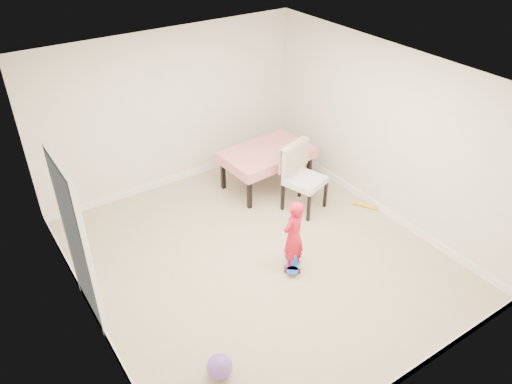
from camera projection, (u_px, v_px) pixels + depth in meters
ground at (258, 258)px, 6.93m from camera, size 5.00×5.00×0.00m
ceiling at (259, 80)px, 5.52m from camera, size 4.50×5.00×0.04m
wall_back at (171, 111)px, 7.95m from camera, size 4.50×0.04×2.60m
wall_front at (412, 297)px, 4.49m from camera, size 4.50×0.04×2.60m
wall_left at (81, 240)px, 5.18m from camera, size 0.04×5.00×2.60m
wall_right at (385, 134)px, 7.26m from camera, size 0.04×5.00×2.60m
door at (78, 246)px, 5.54m from camera, size 0.11×0.94×2.11m
baseboard_back at (178, 177)px, 8.63m from camera, size 4.50×0.02×0.12m
baseboard_front at (393, 384)px, 5.16m from camera, size 4.50×0.02×0.12m
baseboard_left at (100, 324)px, 5.85m from camera, size 0.02×5.00×0.12m
baseboard_right at (374, 204)px, 7.94m from camera, size 0.02×5.00×0.12m
dining_table at (267, 168)px, 8.35m from camera, size 1.50×1.01×0.68m
dining_chair at (305, 179)px, 7.66m from camera, size 0.77×0.82×1.08m
skateboard at (293, 262)px, 6.79m from camera, size 0.54×0.60×0.09m
child at (293, 237)px, 6.48m from camera, size 0.43×0.34×1.03m
balloon at (220, 367)px, 5.25m from camera, size 0.28×0.28×0.28m
foam_toy at (364, 205)px, 7.96m from camera, size 0.25×0.38×0.06m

